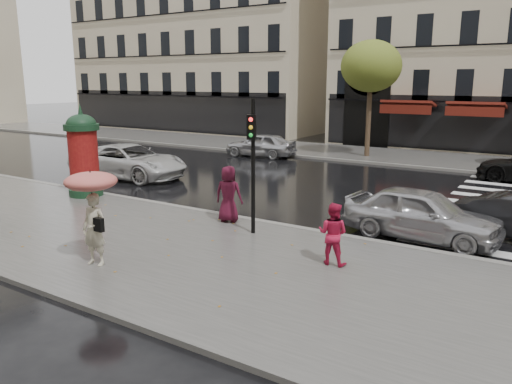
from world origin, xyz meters
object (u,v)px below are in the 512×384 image
Objects in this scene: woman_umbrella at (92,202)px; car_white at (129,161)px; man_burgundy at (229,194)px; morris_column at (83,152)px; car_far_silver at (261,145)px; woman_red at (333,234)px; car_silver at (422,214)px; traffic_light at (253,153)px.

car_white is at bearing 132.80° from woman_umbrella.
man_burgundy is 6.77m from morris_column.
woman_umbrella is 11.65m from car_white.
morris_column is at bearing -6.03° from car_far_silver.
woman_red is 0.36× the size of car_far_silver.
car_silver is (5.90, 6.54, -0.90)m from woman_umbrella.
woman_red is 4.55m from man_burgundy.
man_burgundy is 0.42× the size of car_far_silver.
car_white reaches higher than car_silver.
man_burgundy reaches higher than car_silver.
car_white is (-9.70, 4.46, -1.66)m from traffic_light.
woman_umbrella reaches higher than car_silver.
car_silver is 16.26m from car_far_silver.
traffic_light is at bearing -22.02° from woman_red.
man_burgundy reaches higher than car_far_silver.
morris_column is (-6.24, 4.74, 0.14)m from woman_umbrella.
woman_red is at bearing 165.60° from car_silver.
car_far_silver is (1.64, 8.81, -0.07)m from car_white.
traffic_light is 10.80m from car_white.
car_silver is (1.17, 3.47, -0.13)m from woman_red.
man_burgundy is at bearing 153.07° from traffic_light.
car_far_silver is at bearing -16.12° from car_white.
car_far_silver is at bearing -55.57° from woman_red.
car_far_silver is at bearing 90.09° from morris_column.
car_far_silver is (-8.06, 13.27, -1.73)m from traffic_light.
traffic_light is (1.32, -0.67, 1.44)m from man_burgundy.
car_silver is (12.13, 1.80, -1.04)m from morris_column.
man_burgundy is at bearing 84.14° from woman_umbrella.
car_silver is at bearing -103.78° from car_white.
car_far_silver is at bearing 109.84° from woman_umbrella.
morris_column is at bearing 102.75° from car_silver.
morris_column is at bearing -11.80° from woman_red.
car_white is (-12.62, 5.45, -0.09)m from woman_red.
traffic_light reaches higher than car_far_silver.
car_silver is at bearing 8.44° from morris_column.
man_burgundy is 5.71m from car_silver.
car_white is (-13.79, 1.99, 0.03)m from car_silver.
traffic_light is 0.68× the size of car_white.
woman_red reaches higher than car_white.
man_burgundy is 0.50× the size of morris_column.
car_far_silver is at bearing 52.68° from car_silver.
woman_red is 18.00m from car_far_silver.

